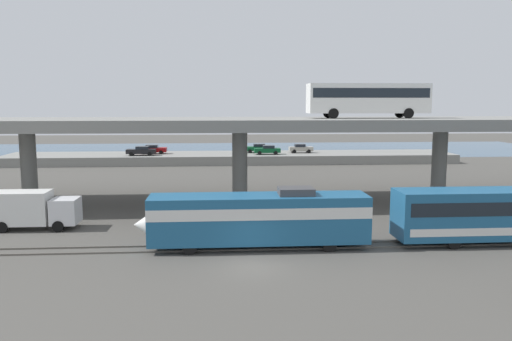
# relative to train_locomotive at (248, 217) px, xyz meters

# --- Properties ---
(ground_plane) EXTENTS (260.00, 260.00, 0.00)m
(ground_plane) POSITION_rel_train_locomotive_xyz_m (0.07, -4.00, -2.19)
(ground_plane) COLOR #4C4944
(rail_strip_near) EXTENTS (110.00, 0.12, 0.12)m
(rail_strip_near) POSITION_rel_train_locomotive_xyz_m (0.07, -0.70, -2.13)
(rail_strip_near) COLOR #59544C
(rail_strip_near) RESTS_ON ground_plane
(rail_strip_far) EXTENTS (110.00, 0.12, 0.12)m
(rail_strip_far) POSITION_rel_train_locomotive_xyz_m (0.07, 0.70, -2.13)
(rail_strip_far) COLOR #59544C
(rail_strip_far) RESTS_ON ground_plane
(train_locomotive) EXTENTS (15.98, 3.04, 4.18)m
(train_locomotive) POSITION_rel_train_locomotive_xyz_m (0.00, 0.00, 0.00)
(train_locomotive) COLOR #1E5984
(train_locomotive) RESTS_ON ground_plane
(highway_overpass) EXTENTS (96.00, 11.96, 8.42)m
(highway_overpass) POSITION_rel_train_locomotive_xyz_m (0.07, 16.00, 5.43)
(highway_overpass) COLOR gray
(highway_overpass) RESTS_ON ground_plane
(transit_bus_on_overpass) EXTENTS (12.00, 2.68, 3.40)m
(transit_bus_on_overpass) POSITION_rel_train_locomotive_xyz_m (12.80, 15.86, 8.29)
(transit_bus_on_overpass) COLOR silver
(transit_bus_on_overpass) RESTS_ON highway_overpass
(service_truck_west) EXTENTS (6.80, 2.46, 3.04)m
(service_truck_west) POSITION_rel_train_locomotive_xyz_m (-16.77, 6.45, -0.56)
(service_truck_west) COLOR silver
(service_truck_west) RESTS_ON ground_plane
(pier_parking_lot) EXTENTS (74.41, 10.36, 1.47)m
(pier_parking_lot) POSITION_rel_train_locomotive_xyz_m (0.07, 51.00, -1.46)
(pier_parking_lot) COLOR gray
(pier_parking_lot) RESTS_ON ground_plane
(parked_car_0) EXTENTS (4.29, 1.89, 1.50)m
(parked_car_0) POSITION_rel_train_locomotive_xyz_m (5.95, 49.09, 0.05)
(parked_car_0) COLOR #0C4C26
(parked_car_0) RESTS_ON pier_parking_lot
(parked_car_1) EXTENTS (4.66, 1.96, 1.50)m
(parked_car_1) POSITION_rel_train_locomotive_xyz_m (-14.57, 48.81, 0.05)
(parked_car_1) COLOR black
(parked_car_1) RESTS_ON pier_parking_lot
(parked_car_2) EXTENTS (4.40, 1.98, 1.50)m
(parked_car_2) POSITION_rel_train_locomotive_xyz_m (-13.06, 51.47, 0.05)
(parked_car_2) COLOR maroon
(parked_car_2) RESTS_ON pier_parking_lot
(parked_car_3) EXTENTS (4.01, 1.85, 1.50)m
(parked_car_3) POSITION_rel_train_locomotive_xyz_m (11.85, 51.36, 0.05)
(parked_car_3) COLOR #9E998C
(parked_car_3) RESTS_ON pier_parking_lot
(parked_car_4) EXTENTS (4.48, 1.94, 1.50)m
(parked_car_4) POSITION_rel_train_locomotive_xyz_m (4.64, 52.30, 0.05)
(parked_car_4) COLOR #0C4C26
(parked_car_4) RESTS_ON pier_parking_lot
(harbor_water) EXTENTS (140.00, 36.00, 0.01)m
(harbor_water) POSITION_rel_train_locomotive_xyz_m (0.07, 74.00, -2.19)
(harbor_water) COLOR #2D5170
(harbor_water) RESTS_ON ground_plane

